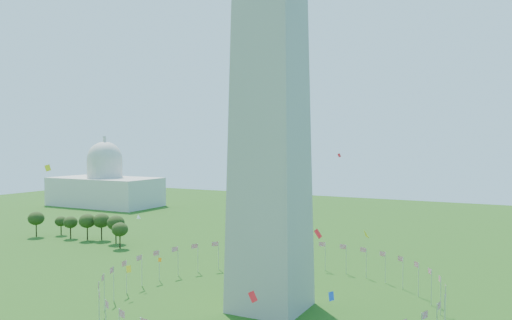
{
  "coord_description": "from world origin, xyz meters",
  "views": [
    {
      "loc": [
        52.07,
        -58.45,
        40.39
      ],
      "look_at": [
        3.81,
        35.0,
        36.72
      ],
      "focal_mm": 35.0,
      "sensor_mm": 36.0,
      "label": 1
    }
  ],
  "objects": [
    {
      "name": "flag_ring",
      "position": [
        -0.0,
        50.0,
        4.5
      ],
      "size": [
        80.24,
        80.24,
        9.0
      ],
      "color": "silver",
      "rests_on": "ground"
    },
    {
      "name": "kites_aloft",
      "position": [
        10.56,
        21.53,
        20.05
      ],
      "size": [
        98.28,
        72.0,
        40.24
      ],
      "color": "yellow",
      "rests_on": "ground"
    },
    {
      "name": "tree_line_west",
      "position": [
        -103.86,
        90.88,
        5.14
      ],
      "size": [
        54.89,
        15.37,
        10.97
      ],
      "color": "#2E4617",
      "rests_on": "ground"
    },
    {
      "name": "capitol_building",
      "position": [
        -180.0,
        180.0,
        23.0
      ],
      "size": [
        70.0,
        35.0,
        46.0
      ],
      "primitive_type": null,
      "color": "beige",
      "rests_on": "ground"
    }
  ]
}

